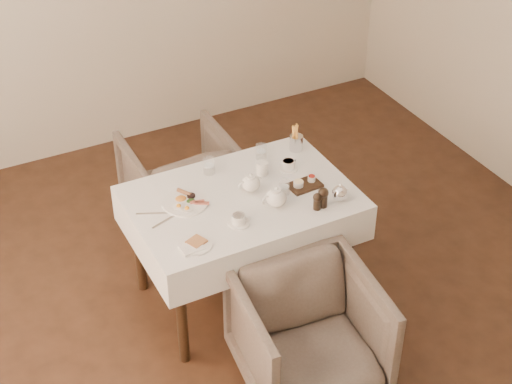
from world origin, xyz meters
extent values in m
plane|color=black|center=(0.00, 0.00, 0.00)|extent=(5.00, 5.00, 0.00)
cube|color=black|center=(-0.08, 0.38, 0.72)|extent=(1.20, 0.80, 0.04)
cube|color=white|center=(-0.08, 0.38, 0.64)|extent=(1.28, 0.88, 0.23)
cylinder|color=black|center=(-0.62, 0.72, 0.35)|extent=(0.06, 0.06, 0.70)
cylinder|color=black|center=(0.46, 0.72, 0.35)|extent=(0.06, 0.06, 0.70)
cylinder|color=black|center=(-0.62, 0.04, 0.35)|extent=(0.06, 0.06, 0.70)
cylinder|color=black|center=(0.46, 0.04, 0.35)|extent=(0.06, 0.06, 0.70)
imported|color=brown|center=(-0.06, -0.40, 0.34)|extent=(0.79, 0.81, 0.67)
imported|color=brown|center=(-0.11, 1.27, 0.33)|extent=(0.70, 0.73, 0.65)
cylinder|color=white|center=(-0.39, 0.46, 0.76)|extent=(0.26, 0.26, 0.01)
ellipsoid|color=#C87423|center=(-0.40, 0.50, 0.77)|extent=(0.07, 0.06, 0.02)
cylinder|color=brown|center=(-0.36, 0.54, 0.78)|extent=(0.07, 0.09, 0.02)
cylinder|color=black|center=(-0.34, 0.49, 0.77)|extent=(0.05, 0.05, 0.01)
cube|color=maroon|center=(-0.32, 0.42, 0.77)|extent=(0.09, 0.07, 0.01)
ellipsoid|color=#264C19|center=(-0.36, 0.46, 0.77)|extent=(0.05, 0.04, 0.02)
cylinder|color=white|center=(-0.49, 0.09, 0.76)|extent=(0.18, 0.18, 0.01)
cube|color=#955B30|center=(-0.48, 0.10, 0.77)|extent=(0.12, 0.11, 0.01)
cube|color=white|center=(-0.52, 0.07, 0.76)|extent=(0.12, 0.10, 0.01)
cylinder|color=white|center=(0.13, 0.53, 0.80)|extent=(0.08, 0.08, 0.08)
cylinder|color=white|center=(-0.20, 0.16, 0.76)|extent=(0.12, 0.12, 0.01)
cylinder|color=white|center=(-0.20, 0.16, 0.79)|extent=(0.10, 0.10, 0.05)
cylinder|color=#8F5C40|center=(-0.20, 0.16, 0.81)|extent=(0.07, 0.07, 0.00)
cylinder|color=white|center=(0.30, 0.51, 0.76)|extent=(0.12, 0.12, 0.01)
cylinder|color=white|center=(0.30, 0.51, 0.79)|extent=(0.09, 0.09, 0.05)
cylinder|color=#8F5C40|center=(0.30, 0.51, 0.81)|extent=(0.07, 0.07, 0.00)
cylinder|color=silver|center=(-0.14, 0.69, 0.81)|extent=(0.09, 0.09, 0.10)
cylinder|color=silver|center=(0.16, 0.30, 0.80)|extent=(0.07, 0.07, 0.09)
cylinder|color=silver|center=(0.21, 0.69, 0.80)|extent=(0.09, 0.09, 0.09)
cube|color=black|center=(0.30, 0.30, 0.76)|extent=(0.20, 0.14, 0.02)
cylinder|color=white|center=(0.25, 0.30, 0.79)|extent=(0.06, 0.06, 0.03)
cylinder|color=maroon|center=(0.35, 0.31, 0.79)|extent=(0.05, 0.05, 0.03)
cylinder|color=silver|center=(0.45, 0.67, 0.80)|extent=(0.08, 0.08, 0.10)
cube|color=silver|center=(-0.59, 0.46, 0.76)|extent=(0.17, 0.09, 0.00)
cube|color=silver|center=(-0.55, 0.36, 0.76)|extent=(0.18, 0.07, 0.00)
camera|label=1|loc=(-1.67, -2.90, 3.39)|focal=55.00mm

